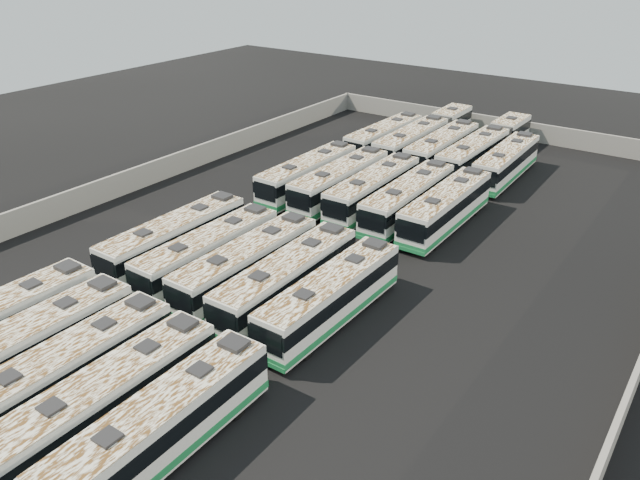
{
  "coord_description": "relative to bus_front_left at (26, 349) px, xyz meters",
  "views": [
    {
      "loc": [
        23.76,
        -35.62,
        21.94
      ],
      "look_at": [
        0.05,
        -1.98,
        1.6
      ],
      "focal_mm": 35.0,
      "sensor_mm": 36.0,
      "label": 1
    }
  ],
  "objects": [
    {
      "name": "bus_front_center",
      "position": [
        3.48,
        -0.04,
        -0.02
      ],
      "size": [
        2.7,
        12.44,
        3.5
      ],
      "rotation": [
        0.0,
        0.0,
        0.01
      ],
      "color": "beige",
      "rests_on": "ground"
    },
    {
      "name": "bus_midback_far_right",
      "position": [
        10.28,
        30.76,
        0.01
      ],
      "size": [
        2.73,
        12.59,
        3.55
      ],
      "rotation": [
        0.0,
        0.0,
        0.01
      ],
      "color": "beige",
      "rests_on": "ground"
    },
    {
      "name": "bus_back_center",
      "position": [
        3.4,
        44.62,
        0.03
      ],
      "size": [
        2.8,
        12.76,
        3.59
      ],
      "rotation": [
        0.0,
        0.0,
        0.01
      ],
      "color": "beige",
      "rests_on": "ground"
    },
    {
      "name": "bus_midfront_right",
      "position": [
        6.91,
        14.02,
        0.01
      ],
      "size": [
        2.84,
        12.63,
        3.55
      ],
      "rotation": [
        0.0,
        0.0,
        0.01
      ],
      "color": "beige",
      "rests_on": "ground"
    },
    {
      "name": "bus_midfront_center",
      "position": [
        3.44,
        14.07,
        -0.01
      ],
      "size": [
        2.69,
        12.46,
        3.51
      ],
      "rotation": [
        0.0,
        0.0,
        -0.0
      ],
      "color": "beige",
      "rests_on": "ground"
    },
    {
      "name": "bus_midback_left",
      "position": [
        -0.02,
        30.66,
        0.01
      ],
      "size": [
        2.69,
        12.61,
        3.55
      ],
      "rotation": [
        0.0,
        0.0,
        0.0
      ],
      "color": "beige",
      "rests_on": "ground"
    },
    {
      "name": "ground",
      "position": [
        5.03,
        22.28,
        -1.81
      ],
      "size": [
        140.0,
        140.0,
        0.0
      ],
      "primitive_type": "plane",
      "color": "black",
      "rests_on": "ground"
    },
    {
      "name": "bus_back_far_left",
      "position": [
        -3.46,
        44.6,
        -0.03
      ],
      "size": [
        2.91,
        12.38,
        3.47
      ],
      "rotation": [
        0.0,
        0.0,
        -0.02
      ],
      "color": "beige",
      "rests_on": "ground"
    },
    {
      "name": "bus_midback_right",
      "position": [
        6.93,
        30.58,
        0.02
      ],
      "size": [
        2.93,
        12.71,
        3.57
      ],
      "rotation": [
        0.0,
        0.0,
        0.02
      ],
      "color": "beige",
      "rests_on": "ground"
    },
    {
      "name": "bus_back_far_right",
      "position": [
        10.31,
        44.52,
        -0.04
      ],
      "size": [
        2.87,
        12.34,
        3.46
      ],
      "rotation": [
        0.0,
        0.0,
        0.02
      ],
      "color": "beige",
      "rests_on": "ground"
    },
    {
      "name": "bus_midback_far_left",
      "position": [
        -3.5,
        30.54,
        -0.01
      ],
      "size": [
        2.68,
        12.49,
        3.52
      ],
      "rotation": [
        0.0,
        0.0,
        -0.0
      ],
      "color": "beige",
      "rests_on": "ground"
    },
    {
      "name": "bus_front_right",
      "position": [
        6.94,
        -0.08,
        -0.02
      ],
      "size": [
        2.66,
        12.4,
        3.49
      ],
      "rotation": [
        0.0,
        0.0,
        0.0
      ],
      "color": "beige",
      "rests_on": "ground"
    },
    {
      "name": "bus_midfront_left",
      "position": [
        0.0,
        13.91,
        -0.05
      ],
      "size": [
        2.71,
        12.23,
        3.44
      ],
      "rotation": [
        0.0,
        0.0,
        -0.01
      ],
      "color": "beige",
      "rests_on": "ground"
    },
    {
      "name": "bus_midback_center",
      "position": [
        3.39,
        30.76,
        0.0
      ],
      "size": [
        2.89,
        12.6,
        3.54
      ],
      "rotation": [
        0.0,
        0.0,
        0.02
      ],
      "color": "beige",
      "rests_on": "ground"
    },
    {
      "name": "bus_midfront_far_right",
      "position": [
        10.38,
        13.91,
        -0.03
      ],
      "size": [
        2.74,
        12.35,
        3.47
      ],
      "rotation": [
        0.0,
        0.0,
        -0.01
      ],
      "color": "beige",
      "rests_on": "ground"
    },
    {
      "name": "bus_midfront_far_left",
      "position": [
        -3.55,
        14.05,
        -0.01
      ],
      "size": [
        2.64,
        12.49,
        3.52
      ],
      "rotation": [
        0.0,
        0.0,
        -0.0
      ],
      "color": "beige",
      "rests_on": "ground"
    },
    {
      "name": "perimeter_wall",
      "position": [
        5.03,
        22.28,
        -0.71
      ],
      "size": [
        45.2,
        73.2,
        2.2
      ],
      "color": "gray",
      "rests_on": "ground"
    },
    {
      "name": "bus_back_left",
      "position": [
        -0.15,
        47.95,
        0.01
      ],
      "size": [
        2.88,
        19.66,
        3.56
      ],
      "rotation": [
        0.0,
        0.0,
        0.01
      ],
      "color": "beige",
      "rests_on": "ground"
    },
    {
      "name": "bus_back_right",
      "position": [
        6.84,
        48.0,
        0.01
      ],
      "size": [
        2.82,
        19.59,
        3.55
      ],
      "rotation": [
        0.0,
        0.0,
        -0.01
      ],
      "color": "beige",
      "rests_on": "ground"
    },
    {
      "name": "bus_front_far_right",
      "position": [
        10.42,
        0.16,
        -0.03
      ],
      "size": [
        2.77,
        12.36,
        3.47
      ],
      "rotation": [
        0.0,
        0.0,
        0.01
      ],
      "color": "beige",
      "rests_on": "ground"
    },
    {
      "name": "bus_front_left",
      "position": [
        0.0,
        0.0,
        0.0
      ],
      "size": [
        2.7,
        12.55,
        3.53
      ],
      "rotation": [
        0.0,
        0.0,
        -0.0
      ],
      "color": "beige",
      "rests_on": "ground"
    }
  ]
}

